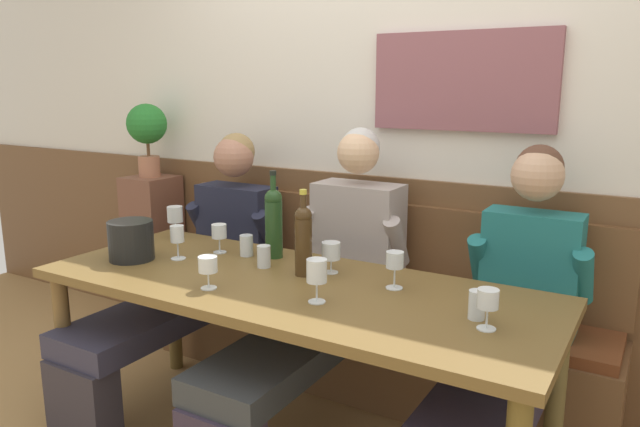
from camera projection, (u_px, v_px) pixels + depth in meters
name	position (u px, v px, depth m)	size (l,w,h in m)	color
room_wall_back	(391.00, 110.00, 3.04)	(6.80, 0.12, 2.80)	silver
wood_wainscot_panel	(382.00, 276.00, 3.18)	(6.80, 0.03, 1.06)	brown
wall_bench	(364.00, 334.00, 3.05)	(2.40, 0.42, 0.94)	brown
dining_table	(289.00, 302.00, 2.40)	(2.10, 0.81, 0.76)	brown
person_left_seat	(194.00, 266.00, 3.06)	(0.54, 1.26, 1.27)	#2D2931
person_right_seat	(324.00, 285.00, 2.71)	(0.53, 1.25, 1.33)	#332A3C
person_center_left_seat	(508.00, 327.00, 2.28)	(0.50, 1.26, 1.29)	#2E2D40
ice_bucket	(131.00, 240.00, 2.67)	(0.20, 0.20, 0.18)	black
wine_bottle_green_tall	(303.00, 238.00, 2.44)	(0.07, 0.07, 0.36)	#402C15
wine_bottle_clear_water	(274.00, 221.00, 2.69)	(0.08, 0.08, 0.40)	#20401B
wine_glass_right_end	(395.00, 262.00, 2.29)	(0.07, 0.07, 0.15)	silver
wine_glass_by_bottle	(331.00, 251.00, 2.48)	(0.08, 0.08, 0.13)	silver
wine_glass_near_bucket	(317.00, 272.00, 2.14)	(0.07, 0.07, 0.16)	silver
wine_glass_left_end	(208.00, 266.00, 2.29)	(0.07, 0.07, 0.13)	silver
wine_glass_mid_left	(175.00, 215.00, 3.04)	(0.08, 0.08, 0.16)	silver
wine_glass_center_rear	(177.00, 235.00, 2.68)	(0.07, 0.07, 0.15)	silver
wine_glass_center_front	(488.00, 300.00, 1.91)	(0.07, 0.07, 0.13)	silver
wine_glass_mid_right	(219.00, 232.00, 2.78)	(0.07, 0.07, 0.14)	silver
water_tumbler_center	(264.00, 256.00, 2.57)	(0.06, 0.06, 0.10)	silver
water_tumbler_right	(477.00, 305.00, 2.00)	(0.06, 0.06, 0.10)	silver
water_tumbler_left	(246.00, 245.00, 2.74)	(0.06, 0.06, 0.10)	silver
corner_pedestal	(155.00, 253.00, 3.79)	(0.28, 0.28, 0.97)	brown
potted_plant	(147.00, 129.00, 3.62)	(0.24, 0.24, 0.44)	#A86A4D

